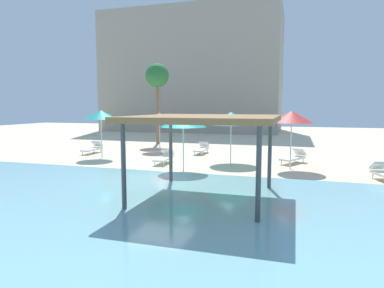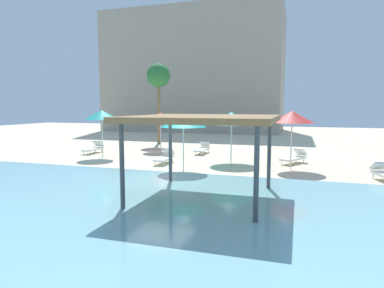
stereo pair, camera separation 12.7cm
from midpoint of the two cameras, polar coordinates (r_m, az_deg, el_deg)
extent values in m
plane|color=beige|center=(14.18, -5.58, -5.99)|extent=(80.00, 80.00, 0.00)
cube|color=#7AB7C1|center=(9.71, -17.87, -11.97)|extent=(44.00, 13.50, 0.04)
cylinder|color=#42474C|center=(13.48, -3.89, -1.11)|extent=(0.14, 0.14, 2.55)
cylinder|color=#42474C|center=(12.63, 12.74, -1.76)|extent=(0.14, 0.14, 2.55)
cylinder|color=#42474C|center=(10.00, -11.86, -3.85)|extent=(0.14, 0.14, 2.55)
cylinder|color=#42474C|center=(8.83, 10.79, -5.18)|extent=(0.14, 0.14, 2.55)
cube|color=olive|center=(10.93, 1.93, 4.34)|extent=(4.57, 4.57, 0.18)
cylinder|color=silver|center=(18.22, 6.37, 0.03)|extent=(0.06, 0.06, 2.06)
cone|color=teal|center=(18.12, 6.43, 4.34)|extent=(2.48, 2.48, 0.68)
cylinder|color=silver|center=(20.68, -15.23, 0.90)|extent=(0.06, 0.06, 2.27)
cone|color=teal|center=(20.60, -15.34, 4.80)|extent=(1.96, 1.96, 0.54)
cylinder|color=silver|center=(15.96, -1.69, -0.81)|extent=(0.06, 0.06, 2.07)
cone|color=teal|center=(15.85, -1.71, 3.98)|extent=(2.18, 2.18, 0.60)
cylinder|color=silver|center=(16.99, 16.16, -0.31)|extent=(0.06, 0.06, 2.25)
cone|color=red|center=(16.89, 16.31, 4.44)|extent=(2.06, 2.06, 0.57)
cylinder|color=silver|center=(23.04, -5.64, 1.33)|extent=(0.06, 0.06, 2.03)
cone|color=red|center=(22.97, -5.67, 4.57)|extent=(2.09, 2.09, 0.57)
cylinder|color=white|center=(22.04, -17.19, -1.53)|extent=(0.05, 0.05, 0.22)
cylinder|color=white|center=(22.29, -18.24, -1.48)|extent=(0.05, 0.05, 0.22)
cylinder|color=white|center=(23.27, -15.36, -1.06)|extent=(0.05, 0.05, 0.22)
cylinder|color=white|center=(23.51, -16.38, -1.02)|extent=(0.05, 0.05, 0.22)
cube|color=white|center=(22.75, -16.78, -0.87)|extent=(0.70, 1.83, 0.10)
cube|color=white|center=(23.36, -15.88, 0.02)|extent=(0.63, 0.54, 0.40)
cylinder|color=white|center=(17.27, -5.04, -3.38)|extent=(0.05, 0.05, 0.22)
cylinder|color=white|center=(17.43, -6.53, -3.31)|extent=(0.05, 0.05, 0.22)
cylinder|color=white|center=(18.62, -3.62, -2.66)|extent=(0.05, 0.05, 0.22)
cylinder|color=white|center=(18.77, -5.02, -2.60)|extent=(0.05, 0.05, 0.22)
cube|color=white|center=(18.00, -5.03, -2.47)|extent=(0.71, 1.83, 0.10)
cube|color=white|center=(18.65, -4.31, -1.30)|extent=(0.63, 0.54, 0.40)
cylinder|color=white|center=(20.94, 1.52, -1.64)|extent=(0.05, 0.05, 0.22)
cylinder|color=white|center=(21.07, 0.26, -1.59)|extent=(0.05, 0.05, 0.22)
cylinder|color=white|center=(22.33, 2.46, -1.15)|extent=(0.05, 0.05, 0.22)
cylinder|color=white|center=(22.45, 1.27, -1.10)|extent=(0.05, 0.05, 0.22)
cube|color=white|center=(21.67, 1.39, -0.94)|extent=(0.63, 1.81, 0.10)
cube|color=white|center=(22.35, 1.88, -0.01)|extent=(0.61, 0.52, 0.40)
cylinder|color=white|center=(18.03, 16.00, -3.19)|extent=(0.05, 0.05, 0.22)
cylinder|color=white|center=(18.27, 14.69, -3.03)|extent=(0.05, 0.05, 0.22)
cylinder|color=white|center=(19.28, 18.11, -2.65)|extent=(0.05, 0.05, 0.22)
cylinder|color=white|center=(19.51, 16.86, -2.51)|extent=(0.05, 0.05, 0.22)
cube|color=white|center=(18.74, 16.46, -2.35)|extent=(1.38, 1.87, 0.10)
cube|color=white|center=(19.35, 17.55, -1.30)|extent=(0.77, 0.73, 0.40)
cylinder|color=white|center=(16.39, 29.59, -4.72)|extent=(0.05, 0.05, 0.22)
cylinder|color=white|center=(16.17, 28.08, -4.78)|extent=(0.05, 0.05, 0.22)
cube|color=white|center=(16.23, 28.89, -3.23)|extent=(0.71, 0.65, 0.40)
cylinder|color=brown|center=(27.69, -5.98, 5.42)|extent=(0.28, 0.28, 5.17)
sphere|color=#286B33|center=(27.80, -6.05, 11.48)|extent=(1.90, 1.90, 1.90)
cube|color=#9E9384|center=(43.36, 0.10, 11.93)|extent=(21.55, 9.71, 14.47)
camera|label=1|loc=(0.06, -90.23, -0.03)|focal=31.51mm
camera|label=2|loc=(0.06, 89.77, 0.03)|focal=31.51mm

